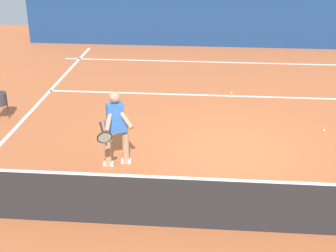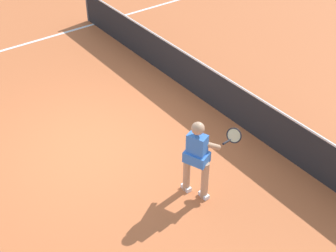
% 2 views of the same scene
% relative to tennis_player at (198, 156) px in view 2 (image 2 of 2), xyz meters
% --- Properties ---
extents(ground_plane, '(23.90, 23.90, 0.00)m').
position_rel_tennis_player_xyz_m(ground_plane, '(-2.27, -0.87, -0.85)').
color(ground_plane, '#C66638').
extents(sideline_left_marking, '(0.10, 16.39, 0.01)m').
position_rel_tennis_player_xyz_m(sideline_left_marking, '(-7.27, -0.87, -0.84)').
color(sideline_left_marking, white).
rests_on(sideline_left_marking, ground).
extents(court_net, '(10.68, 0.08, 1.01)m').
position_rel_tennis_player_xyz_m(court_net, '(-2.27, 2.00, -0.38)').
color(court_net, '#4C4C51').
rests_on(court_net, ground).
extents(tennis_player, '(0.67, 1.11, 1.55)m').
position_rel_tennis_player_xyz_m(tennis_player, '(0.00, 0.00, 0.00)').
color(tennis_player, tan).
rests_on(tennis_player, ground).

